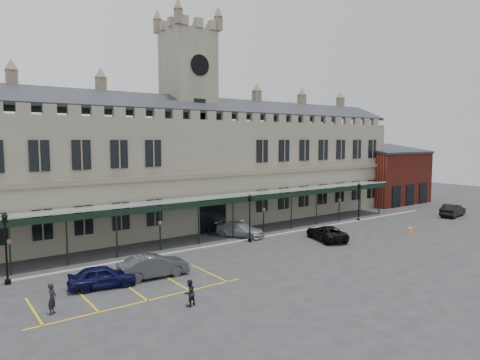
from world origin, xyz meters
TOP-DOWN VIEW (x-y plane):
  - ground at (0.00, 0.00)m, footprint 140.00×140.00m
  - station_building at (0.00, 15.91)m, footprint 60.00×10.36m
  - clock_tower at (0.00, 16.00)m, footprint 5.60×5.60m
  - canopy at (0.00, 7.46)m, footprint 50.00×4.10m
  - brick_annex at (34.00, 12.97)m, footprint 12.40×8.36m
  - kerb at (0.00, 5.50)m, footprint 60.00×0.40m
  - parking_markings at (-14.00, -1.50)m, footprint 16.00×6.00m
  - tree_behind_mid at (8.00, 25.00)m, footprint 6.00×6.00m
  - tree_behind_right at (24.00, 25.00)m, footprint 6.00×6.00m
  - lamp_post_left at (-20.50, 5.11)m, footprint 0.48×0.48m
  - lamp_post_mid at (0.40, 4.94)m, footprint 0.45×0.45m
  - lamp_post_right at (17.60, 5.53)m, footprint 0.44×0.44m
  - traffic_cone at (16.90, -1.86)m, footprint 0.47×0.47m
  - sign_board at (2.92, 9.57)m, footprint 0.68×0.23m
  - bollard_left at (-1.30, 9.73)m, footprint 0.15×0.15m
  - bollard_right at (6.14, 9.84)m, footprint 0.15×0.15m
  - car_left_a at (-15.44, 0.63)m, footprint 4.68×2.58m
  - car_left_b at (-11.72, 0.60)m, footprint 5.16×2.13m
  - car_taxi at (1.00, 7.34)m, footprint 4.15×5.57m
  - car_van at (7.00, 1.08)m, footprint 3.87×5.65m
  - car_right_b at (29.96, 0.32)m, footprint 5.17×2.52m
  - person_a at (-19.20, -2.06)m, footprint 0.73×0.79m
  - person_b at (-12.30, -5.66)m, footprint 0.92×0.80m

SIDE VIEW (x-z plane):
  - ground at x=0.00m, z-range 0.00..0.00m
  - parking_markings at x=-14.00m, z-range -0.01..0.01m
  - kerb at x=0.00m, z-range 0.00..0.12m
  - traffic_cone at x=16.90m, z-range -0.01..0.74m
  - bollard_right at x=6.14m, z-range 0.00..0.83m
  - bollard_left at x=-1.30m, z-range 0.00..0.84m
  - sign_board at x=2.92m, z-range -0.01..1.17m
  - car_van at x=7.00m, z-range 0.00..1.44m
  - car_taxi at x=1.00m, z-range 0.00..1.50m
  - car_left_a at x=-15.44m, z-range 0.00..1.51m
  - person_b at x=-12.30m, z-range 0.00..1.61m
  - car_right_b at x=29.96m, z-range 0.00..1.63m
  - car_left_b at x=-11.72m, z-range 0.00..1.66m
  - person_a at x=-19.20m, z-range 0.00..1.80m
  - canopy at x=0.00m, z-range 0.25..4.55m
  - lamp_post_right at x=17.60m, z-range 0.44..5.14m
  - lamp_post_mid at x=0.40m, z-range 0.44..5.14m
  - lamp_post_left at x=-20.50m, z-range 0.47..5.52m
  - brick_annex at x=34.00m, z-range -0.46..8.77m
  - station_building at x=0.00m, z-range -2.18..15.12m
  - tree_behind_mid at x=8.00m, z-range 4.81..20.81m
  - tree_behind_right at x=24.00m, z-range 4.81..20.81m
  - clock_tower at x=0.00m, z-range 0.71..25.51m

